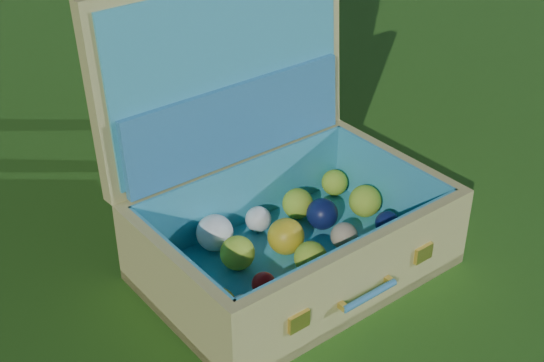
# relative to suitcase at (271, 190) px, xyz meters

# --- Properties ---
(ground) EXTENTS (60.00, 60.00, 0.00)m
(ground) POSITION_rel_suitcase_xyz_m (0.12, -0.26, -0.18)
(ground) COLOR #215114
(ground) RESTS_ON ground
(suitcase) EXTENTS (0.68, 0.55, 0.64)m
(suitcase) POSITION_rel_suitcase_xyz_m (0.00, 0.00, 0.00)
(suitcase) COLOR tan
(suitcase) RESTS_ON ground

